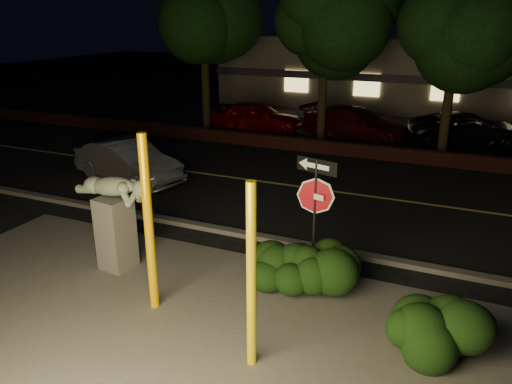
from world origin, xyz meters
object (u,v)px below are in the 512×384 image
at_px(signpost, 315,196).
at_px(parked_car_red, 257,117).
at_px(yellow_pole_right, 251,278).
at_px(silver_sedan, 128,162).
at_px(sculpture, 115,211).
at_px(parked_car_darkred, 356,124).
at_px(parked_car_dark, 469,130).
at_px(yellow_pole_left, 149,225).

distance_m(signpost, parked_car_red, 13.90).
distance_m(yellow_pole_right, silver_sedan, 10.03).
height_order(signpost, sculpture, signpost).
distance_m(sculpture, silver_sedan, 6.13).
distance_m(silver_sedan, parked_car_darkred, 10.27).
bearing_deg(silver_sedan, parked_car_dark, -32.03).
bearing_deg(parked_car_red, parked_car_darkred, -92.83).
distance_m(yellow_pole_left, sculpture, 1.88).
bearing_deg(parked_car_red, parked_car_dark, -89.21).
distance_m(signpost, sculpture, 4.17).
bearing_deg(parked_car_darkred, yellow_pole_left, -168.04).
bearing_deg(parked_car_darkred, signpost, -157.34).
relative_size(yellow_pole_left, sculpture, 1.55).
relative_size(parked_car_red, parked_car_dark, 0.86).
xyz_separation_m(yellow_pole_right, parked_car_dark, (2.63, 16.26, -0.84)).
height_order(yellow_pole_left, signpost, yellow_pole_left).
bearing_deg(silver_sedan, parked_car_darkred, -18.06).
height_order(signpost, silver_sedan, signpost).
xyz_separation_m(sculpture, parked_car_dark, (6.53, 14.53, -0.66)).
bearing_deg(yellow_pole_left, yellow_pole_right, -17.77).
distance_m(yellow_pole_right, signpost, 2.88).
relative_size(yellow_pole_right, signpost, 1.16).
distance_m(yellow_pole_left, parked_car_red, 14.94).
xyz_separation_m(parked_car_red, parked_car_dark, (9.09, 1.19, -0.04)).
height_order(sculpture, parked_car_dark, sculpture).
bearing_deg(parked_car_dark, parked_car_darkred, 87.98).
bearing_deg(yellow_pole_right, yellow_pole_left, 162.23).
distance_m(yellow_pole_left, silver_sedan, 7.89).
relative_size(yellow_pole_left, parked_car_dark, 0.69).
distance_m(signpost, parked_car_dark, 13.70).
bearing_deg(sculpture, silver_sedan, 133.27).
bearing_deg(sculpture, parked_car_dark, 73.91).
xyz_separation_m(yellow_pole_right, signpost, (0.09, 2.86, 0.34)).
bearing_deg(yellow_pole_right, sculpture, 156.05).
xyz_separation_m(yellow_pole_left, signpost, (2.42, 2.11, 0.19)).
bearing_deg(silver_sedan, yellow_pole_right, -117.80).
xyz_separation_m(yellow_pole_right, silver_sedan, (-7.40, 6.71, -0.85)).
bearing_deg(parked_car_dark, signpost, 156.16).
height_order(yellow_pole_right, parked_car_dark, yellow_pole_right).
bearing_deg(silver_sedan, yellow_pole_left, -125.22).
bearing_deg(silver_sedan, parked_car_red, 7.90).
xyz_separation_m(yellow_pole_left, sculpture, (-1.57, 0.98, -0.34)).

